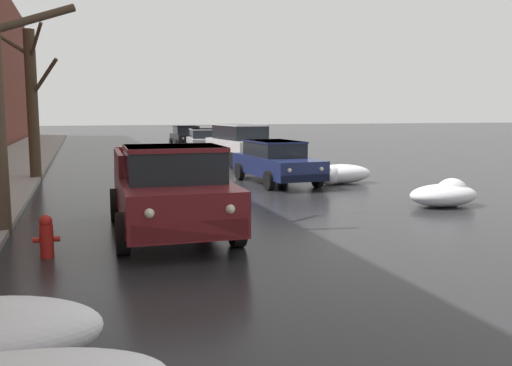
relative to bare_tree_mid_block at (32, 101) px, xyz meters
name	(u,v)px	position (x,y,z in m)	size (l,w,h in m)	color
snow_bank_along_left_kerb	(338,174)	(9.64, -4.03, -2.42)	(2.25, 1.03, 0.64)	white
snow_bank_far_right_pile	(446,194)	(10.31, -8.81, -2.44)	(1.84, 1.09, 0.70)	white
bare_tree_mid_block	(32,101)	(0.00, 0.00, 0.00)	(2.29, 1.83, 5.27)	#423323
pickup_truck_maroon_approaching_near_lane	(170,189)	(3.17, -9.88, -1.86)	(2.27, 5.00, 1.76)	maroon
sedan_darkblue_parked_kerbside_close	(276,161)	(7.71, -3.30, -1.98)	(2.02, 4.51, 1.42)	navy
suv_white_parked_kerbside_mid	(240,143)	(8.39, 3.43, -1.75)	(2.29, 4.78, 1.82)	silver
sedan_silver_parked_far_down_block	(204,141)	(8.23, 10.17, -1.99)	(2.18, 4.12, 1.42)	#B7B7BC
sedan_black_queued_behind_truck	(186,136)	(8.37, 16.50, -1.99)	(1.97, 3.91, 1.42)	black
fire_hydrant	(46,236)	(0.96, -11.02, -2.38)	(0.42, 0.22, 0.71)	#B21E19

